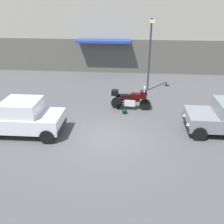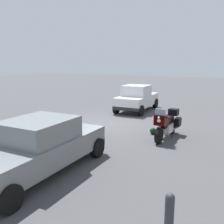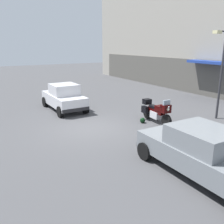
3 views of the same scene
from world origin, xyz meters
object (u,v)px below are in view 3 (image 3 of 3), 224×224
car_sedan_far (203,153)px  streetlamp_curbside (220,66)px  motorcycle (156,111)px  helmet (143,120)px  car_hatchback_near (64,97)px

car_sedan_far → streetlamp_curbside: bearing=-55.6°
motorcycle → helmet: size_ratio=8.09×
motorcycle → streetlamp_curbside: streetlamp_curbside is taller
car_sedan_far → streetlamp_curbside: 7.04m
car_hatchback_near → car_sedan_far: 9.84m
motorcycle → car_sedan_far: car_sedan_far is taller
streetlamp_curbside → motorcycle: bearing=-109.2°
car_hatchback_near → car_sedan_far: (9.79, 0.98, -0.03)m
car_hatchback_near → streetlamp_curbside: size_ratio=0.83×
car_hatchback_near → helmet: bearing=-151.4°
helmet → streetlamp_curbside: bearing=70.2°
motorcycle → car_sedan_far: 5.44m
streetlamp_curbside → car_sedan_far: bearing=-55.6°
car_hatchback_near → motorcycle: bearing=-147.1°
motorcycle → car_hatchback_near: (-4.87, -3.29, 0.19)m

